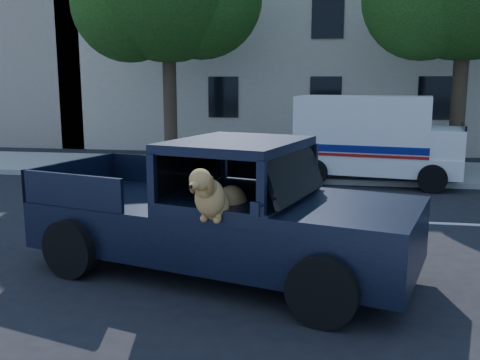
{
  "coord_description": "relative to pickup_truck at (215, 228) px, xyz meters",
  "views": [
    {
      "loc": [
        1.25,
        -7.48,
        2.79
      ],
      "look_at": [
        0.05,
        -0.44,
        1.48
      ],
      "focal_mm": 40.0,
      "sensor_mm": 36.0,
      "label": 1
    }
  ],
  "objects": [
    {
      "name": "building_main",
      "position": [
        3.4,
        16.54,
        3.83
      ],
      "size": [
        26.0,
        6.0,
        9.0
      ],
      "primitive_type": "cube",
      "color": "beige",
      "rests_on": "ground"
    },
    {
      "name": "ground",
      "position": [
        0.4,
        0.04,
        -0.67
      ],
      "size": [
        120.0,
        120.0,
        0.0
      ],
      "primitive_type": "plane",
      "color": "black",
      "rests_on": "ground"
    },
    {
      "name": "mail_truck",
      "position": [
        2.83,
        7.81,
        0.38
      ],
      "size": [
        4.67,
        2.84,
        2.41
      ],
      "rotation": [
        0.0,
        0.0,
        -0.16
      ],
      "color": "silver",
      "rests_on": "ground"
    },
    {
      "name": "far_sidewalk",
      "position": [
        0.4,
        9.24,
        -0.6
      ],
      "size": [
        60.0,
        4.0,
        0.15
      ],
      "primitive_type": "cube",
      "color": "gray",
      "rests_on": "ground"
    },
    {
      "name": "pickup_truck",
      "position": [
        0.0,
        0.0,
        0.0
      ],
      "size": [
        5.94,
        3.6,
        1.99
      ],
      "rotation": [
        0.0,
        0.0,
        -0.27
      ],
      "color": "black",
      "rests_on": "ground"
    },
    {
      "name": "lane_stripes",
      "position": [
        2.4,
        3.44,
        -0.67
      ],
      "size": [
        21.6,
        0.14,
        0.01
      ],
      "primitive_type": null,
      "color": "silver",
      "rests_on": "ground"
    }
  ]
}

